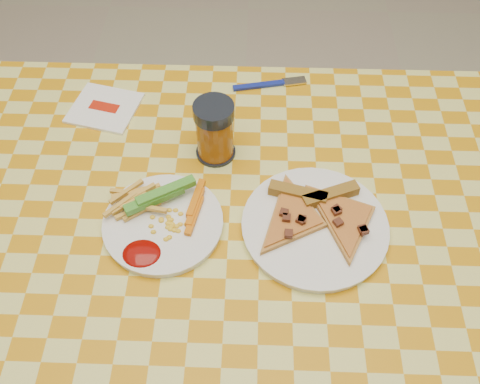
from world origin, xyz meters
The scene contains 8 objects.
table centered at (0.00, 0.00, 0.68)m, with size 1.28×0.88×0.76m.
plate_left centered at (-0.11, 0.02, 0.76)m, with size 0.20×0.20×0.01m, color white.
plate_right centered at (0.14, 0.03, 0.76)m, with size 0.24×0.24×0.01m, color white.
fries_veggies centered at (-0.12, 0.04, 0.78)m, with size 0.19×0.17×0.04m.
pizza_slices centered at (0.15, 0.04, 0.78)m, with size 0.26×0.22×0.02m.
drink_glass centered at (-0.03, 0.19, 0.81)m, with size 0.07×0.07×0.12m.
napkin centered at (-0.26, 0.30, 0.76)m, with size 0.15×0.14×0.01m.
fork centered at (0.07, 0.38, 0.76)m, with size 0.15×0.05×0.01m.
Camera 1 is at (0.04, -0.47, 1.50)m, focal length 40.00 mm.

